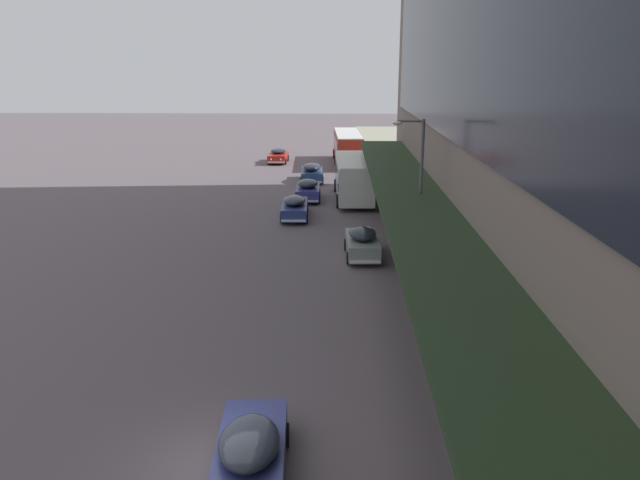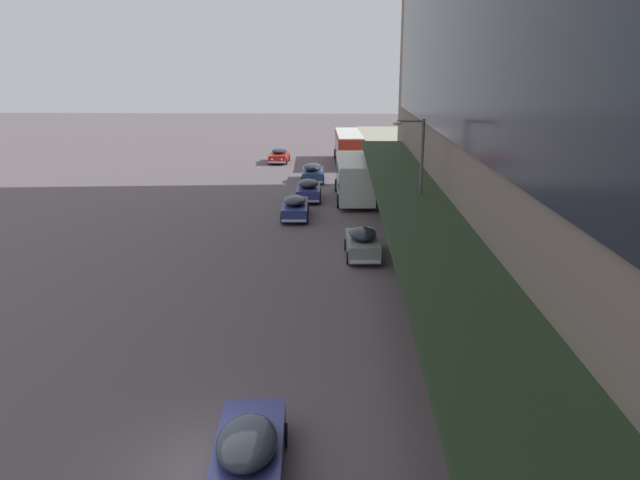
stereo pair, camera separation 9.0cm
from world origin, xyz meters
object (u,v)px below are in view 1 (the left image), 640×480
Objects in this scene: street_lamp at (417,186)px; sedan_trailing_near at (295,207)px; sedan_second_near at (250,454)px; sedan_far_back at (308,190)px; pedestrian_at_kerb at (460,374)px; transit_bus_kerbside_front at (348,146)px; sedan_oncoming_front at (312,172)px; fire_hydrant at (470,424)px; transit_bus_kerbside_rear at (354,176)px; sedan_oncoming_rear at (278,156)px; sedan_lead_mid at (362,242)px.

sedan_trailing_near is at bearing 119.46° from street_lamp.
sedan_second_near is 27.34m from sedan_trailing_near.
pedestrian_at_kerb is at bearing -78.84° from sedan_far_back.
transit_bus_kerbside_front reaches higher than sedan_far_back.
transit_bus_kerbside_front reaches higher than pedestrian_at_kerb.
transit_bus_kerbside_front reaches higher than sedan_second_near.
sedan_far_back is 0.91× the size of sedan_second_near.
sedan_second_near is 41.01m from sedan_oncoming_front.
transit_bus_kerbside_front reaches higher than fire_hydrant.
transit_bus_kerbside_rear reaches higher than sedan_trailing_near.
sedan_far_back reaches higher than sedan_trailing_near.
sedan_second_near is 17.13m from street_lamp.
street_lamp is (5.82, 15.68, 3.68)m from sedan_second_near.
pedestrian_at_kerb is at bearing -85.43° from transit_bus_kerbside_rear.
sedan_second_near is at bearing -149.28° from pedestrian_at_kerb.
transit_bus_kerbside_rear is 3.61m from sedan_far_back.
street_lamp is at bearing -81.91° from transit_bus_kerbside_rear.
transit_bus_kerbside_rear is 18.09m from street_lamp.
sedan_far_back is at bearing -78.07° from sedan_oncoming_rear.
sedan_far_back is 6.12× the size of fire_hydrant.
sedan_trailing_near reaches higher than fire_hydrant.
transit_bus_kerbside_front is at bearing -4.38° from sedan_oncoming_rear.
sedan_lead_mid is (0.31, -32.67, -1.02)m from transit_bus_kerbside_front.
street_lamp is (5.96, -17.32, 3.61)m from sedan_far_back.
sedan_oncoming_front reaches higher than sedan_trailing_near.
sedan_oncoming_rear is at bearing 102.81° from sedan_lead_mid.
transit_bus_kerbside_front is at bearing 79.91° from sedan_far_back.
transit_bus_kerbside_rear is 1.95× the size of sedan_trailing_near.
pedestrian_at_kerb reaches higher than sedan_oncoming_front.
sedan_oncoming_front is at bearing 103.27° from street_lamp.
pedestrian_at_kerb is (6.46, -23.94, 0.42)m from sedan_trailing_near.
sedan_trailing_near is 24.78m from sedan_oncoming_rear.
street_lamp reaches higher than sedan_second_near.
sedan_second_near is 0.97× the size of sedan_oncoming_front.
transit_bus_kerbside_rear is at bearing 94.57° from pedestrian_at_kerb.
pedestrian_at_kerb is at bearing -78.54° from sedan_oncoming_rear.
transit_bus_kerbside_rear is at bearing -68.09° from sedan_oncoming_rear.
sedan_oncoming_rear is at bearing 105.37° from street_lamp.
transit_bus_kerbside_rear is at bearing 98.09° from street_lamp.
sedan_oncoming_front is at bearing 87.46° from sedan_trailing_near.
sedan_lead_mid is (4.18, -8.67, 0.06)m from sedan_trailing_near.
street_lamp is 10.51× the size of fire_hydrant.
sedan_second_near is 1.08× the size of sedan_lead_mid.
pedestrian_at_kerb is (2.58, -47.94, -0.65)m from transit_bus_kerbside_front.
sedan_second_near is 0.64× the size of street_lamp.
street_lamp reaches higher than sedan_oncoming_front.
sedan_oncoming_front is at bearing 90.22° from sedan_second_near.
sedan_far_back is (-3.26, -18.32, -1.03)m from transit_bus_kerbside_front.
sedan_second_near is 52.04m from sedan_oncoming_rear.
sedan_trailing_near is at bearing -99.17° from transit_bus_kerbside_front.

